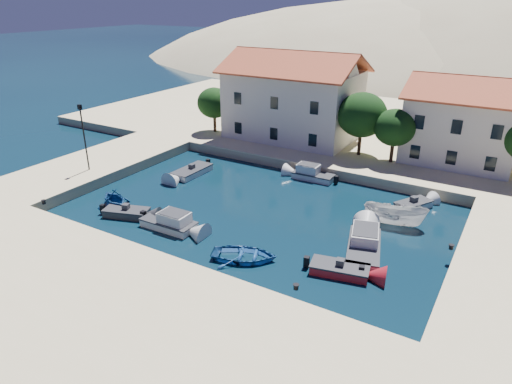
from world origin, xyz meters
TOP-DOWN VIEW (x-y plane):
  - ground at (0.00, 0.00)m, footprint 400.00×400.00m
  - quay_south at (0.00, -6.00)m, footprint 52.00×12.00m
  - quay_west at (-19.00, 10.00)m, footprint 8.00×20.00m
  - quay_north at (2.00, 38.00)m, footprint 80.00×36.00m
  - building_left at (-6.00, 28.00)m, footprint 14.70×9.45m
  - building_mid at (12.00, 29.00)m, footprint 10.50×8.40m
  - trees at (4.51, 25.46)m, footprint 37.30×5.30m
  - lamppost at (-17.50, 8.00)m, footprint 0.35×0.25m
  - bollards at (2.80, 3.87)m, footprint 29.36×9.56m
  - motorboat_grey_sw at (-8.63, 4.04)m, footprint 3.85×2.61m
  - cabin_cruiser_south at (-4.39, 4.21)m, footprint 4.36×1.93m
  - rowboat_south at (2.92, 3.37)m, footprint 5.24×4.56m
  - motorboat_red_se at (9.01, 5.03)m, footprint 3.93×2.36m
  - cabin_cruiser_east at (9.45, 8.35)m, footprint 3.52×5.69m
  - boat_east at (10.11, 13.57)m, footprint 5.02×2.62m
  - motorboat_white_ne at (10.65, 17.28)m, footprint 2.85×3.50m
  - rowboat_west at (-10.82, 4.87)m, footprint 4.15×3.87m
  - motorboat_white_west at (-9.96, 14.09)m, footprint 2.02×4.44m
  - cabin_cruiser_north at (0.84, 19.00)m, footprint 3.98×1.73m

SIDE VIEW (x-z plane):
  - ground at x=0.00m, z-range 0.00..0.00m
  - rowboat_south at x=2.92m, z-range -0.45..0.45m
  - boat_east at x=10.11m, z-range -0.92..0.92m
  - rowboat_west at x=-10.82m, z-range -0.89..0.89m
  - motorboat_white_west at x=-9.96m, z-range -0.33..0.92m
  - motorboat_red_se at x=9.01m, z-range -0.33..0.92m
  - motorboat_grey_sw at x=-8.63m, z-range -0.33..0.92m
  - motorboat_white_ne at x=10.65m, z-range -0.33..0.92m
  - cabin_cruiser_east at x=9.45m, z-range -0.32..1.28m
  - cabin_cruiser_south at x=-4.39m, z-range -0.32..1.28m
  - cabin_cruiser_north at x=0.84m, z-range -0.32..1.28m
  - quay_south at x=0.00m, z-range 0.00..1.00m
  - quay_west at x=-19.00m, z-range 0.00..1.00m
  - quay_north at x=2.00m, z-range 0.00..1.00m
  - bollards at x=2.80m, z-range 1.00..1.30m
  - lamppost at x=-17.50m, z-range 1.64..7.87m
  - trees at x=4.51m, z-range 1.61..8.06m
  - building_mid at x=12.00m, z-range 1.07..9.37m
  - building_left at x=-6.00m, z-range 1.09..10.79m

